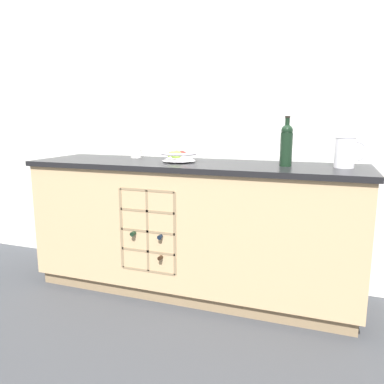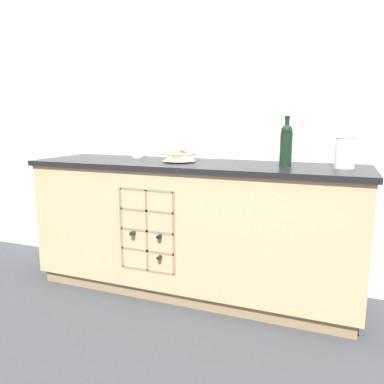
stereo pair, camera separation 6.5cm
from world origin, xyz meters
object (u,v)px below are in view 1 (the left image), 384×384
at_px(standing_wine_bottle, 286,144).
at_px(white_pitcher, 345,152).
at_px(fruit_bowl, 179,156).
at_px(ceramic_mug, 137,152).

bearing_deg(standing_wine_bottle, white_pitcher, 7.14).
bearing_deg(fruit_bowl, ceramic_mug, 157.19).
height_order(fruit_bowl, ceramic_mug, same).
bearing_deg(white_pitcher, ceramic_mug, 175.05).
bearing_deg(fruit_bowl, white_pitcher, 2.59).
bearing_deg(ceramic_mug, white_pitcher, -4.95).
bearing_deg(standing_wine_bottle, fruit_bowl, -179.61).
bearing_deg(white_pitcher, standing_wine_bottle, -172.86).
distance_m(white_pitcher, ceramic_mug, 1.50).
bearing_deg(ceramic_mug, fruit_bowl, -22.81).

